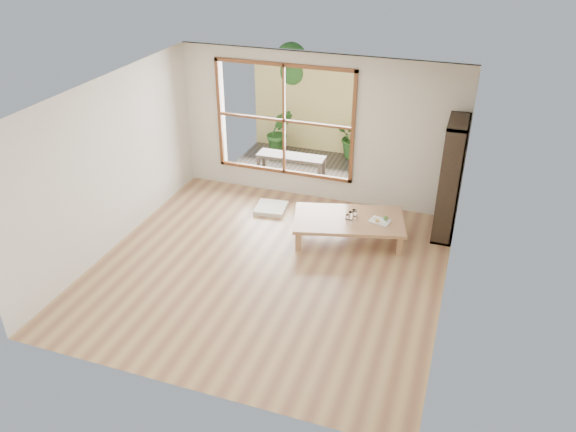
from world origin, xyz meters
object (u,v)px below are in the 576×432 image
low_table (349,221)px  food_tray (381,220)px  garden_bench (291,158)px  bookshelf (450,179)px

low_table → food_tray: 0.50m
low_table → garden_bench: garden_bench is taller
low_table → bookshelf: size_ratio=0.99×
garden_bench → low_table: bearing=-50.7°
bookshelf → garden_bench: bookshelf is taller
bookshelf → food_tray: bookshelf is taller
low_table → food_tray: food_tray is taller
food_tray → low_table: bearing=-158.8°
bookshelf → low_table: bearing=-153.2°
low_table → food_tray: size_ratio=5.46×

